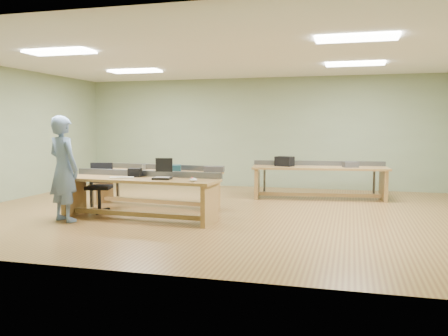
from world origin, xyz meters
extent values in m
plane|color=olive|center=(0.00, 0.00, 0.00)|extent=(10.00, 10.00, 0.00)
plane|color=silver|center=(0.00, 0.00, 3.00)|extent=(10.00, 10.00, 0.00)
cube|color=gray|center=(0.00, 4.00, 1.50)|extent=(10.00, 0.04, 3.00)
cube|color=gray|center=(0.00, -4.00, 1.50)|extent=(10.00, 0.04, 3.00)
cube|color=gray|center=(-5.00, 0.00, 1.50)|extent=(0.04, 8.00, 3.00)
cube|color=white|center=(-2.50, -1.50, 2.97)|extent=(1.20, 0.50, 0.03)
cube|color=white|center=(-2.50, 1.50, 2.97)|extent=(1.20, 0.50, 0.03)
cube|color=white|center=(2.50, -1.50, 2.97)|extent=(1.20, 0.50, 0.03)
cube|color=white|center=(2.50, 1.50, 2.97)|extent=(1.20, 0.50, 0.03)
cube|color=#9F7943|center=(-1.22, -1.13, 0.72)|extent=(2.97, 0.95, 0.05)
cube|color=#9F7943|center=(-2.58, -1.05, 0.35)|extent=(0.12, 0.68, 0.70)
cube|color=#9F7943|center=(0.15, -1.21, 0.35)|extent=(0.12, 0.68, 0.70)
cube|color=#9F7943|center=(-1.22, -1.13, 0.10)|extent=(2.63, 0.25, 0.08)
cube|color=#4E5055|center=(-1.20, -0.78, 0.81)|extent=(2.93, 0.25, 0.11)
cube|color=#9F7943|center=(-1.50, 0.29, 0.72)|extent=(2.87, 1.04, 0.05)
cube|color=#9F7943|center=(-2.80, 0.43, 0.35)|extent=(0.15, 0.65, 0.70)
cube|color=#9F7943|center=(-0.20, 0.15, 0.35)|extent=(0.15, 0.65, 0.70)
cube|color=#9F7943|center=(-1.50, 0.29, 0.10)|extent=(2.51, 0.37, 0.08)
cube|color=#4E5055|center=(-1.46, 0.63, 0.81)|extent=(2.80, 0.38, 0.11)
cube|color=#9F7943|center=(1.76, 2.19, 0.72)|extent=(3.14, 1.17, 0.05)
cube|color=#9F7943|center=(0.34, 2.02, 0.35)|extent=(0.16, 0.72, 0.70)
cube|color=#9F7943|center=(3.19, 2.36, 0.35)|extent=(0.16, 0.72, 0.70)
cube|color=#9F7943|center=(1.76, 2.19, 0.10)|extent=(2.76, 0.43, 0.08)
cube|color=#4E5055|center=(1.72, 2.56, 0.81)|extent=(3.06, 0.44, 0.11)
imported|color=#698CAB|center=(-2.43, -1.58, 0.93)|extent=(0.80, 0.67, 1.86)
cube|color=black|center=(-0.74, -1.17, 0.77)|extent=(0.33, 0.28, 0.03)
cube|color=black|center=(-0.75, -1.05, 0.99)|extent=(0.31, 0.05, 0.24)
cube|color=silver|center=(-1.50, -1.22, 0.76)|extent=(0.44, 0.28, 0.02)
ellipsoid|color=white|center=(-0.09, -1.37, 0.78)|extent=(0.13, 0.15, 0.06)
cube|color=black|center=(-1.37, -0.94, 0.83)|extent=(0.24, 0.16, 0.16)
cylinder|color=black|center=(-2.26, -0.68, 0.24)|extent=(0.06, 0.06, 0.47)
cube|color=black|center=(-2.26, -0.68, 0.50)|extent=(0.55, 0.55, 0.06)
cube|color=black|center=(-2.31, -0.47, 0.76)|extent=(0.43, 0.16, 0.41)
cylinder|color=black|center=(-2.26, -0.68, 0.03)|extent=(0.63, 0.63, 0.06)
cube|color=#13333E|center=(-1.10, 0.19, 0.82)|extent=(0.47, 0.41, 0.14)
cube|color=#333335|center=(-0.25, 0.42, 0.81)|extent=(0.44, 0.32, 0.11)
imported|color=#333335|center=(-1.45, 0.33, 0.80)|extent=(0.16, 0.16, 0.10)
cylinder|color=#B5B5B9|center=(-1.70, 0.16, 0.82)|extent=(0.08, 0.08, 0.13)
cube|color=black|center=(0.96, 2.16, 0.86)|extent=(0.46, 0.40, 0.22)
cube|color=#333335|center=(2.45, 2.20, 0.81)|extent=(0.38, 0.33, 0.13)
camera|label=1|loc=(2.46, -8.87, 1.68)|focal=38.00mm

